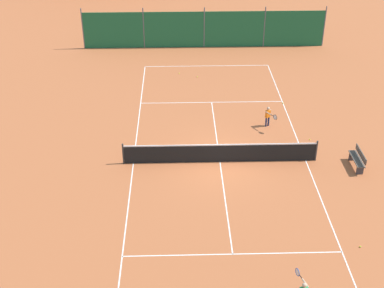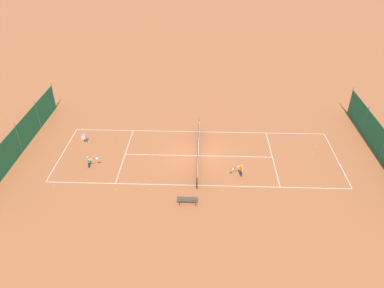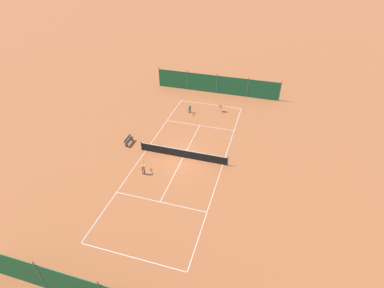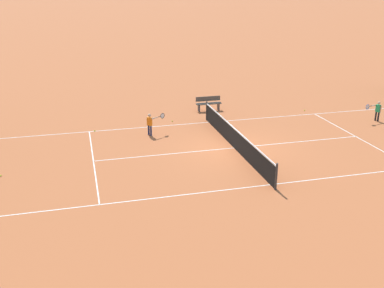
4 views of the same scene
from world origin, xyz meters
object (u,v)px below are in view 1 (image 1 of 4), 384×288
courtside_bench (358,159)px  tennis_ball_far_corner (179,73)px  tennis_ball_alley_right (197,77)px  player_far_service (268,115)px  tennis_ball_by_net_right (283,103)px  tennis_net (220,153)px  tennis_ball_service_box (360,247)px  tennis_ball_by_net_left (310,139)px

courtside_bench → tennis_ball_far_corner: bearing=126.0°
tennis_ball_alley_right → tennis_ball_far_corner: bearing=152.8°
player_far_service → tennis_ball_alley_right: 7.50m
tennis_ball_by_net_right → courtside_bench: size_ratio=0.04×
tennis_net → tennis_ball_service_box: tennis_net is taller
tennis_net → tennis_ball_far_corner: tennis_net is taller
tennis_net → tennis_ball_by_net_right: bearing=56.2°
tennis_ball_service_box → tennis_ball_far_corner: bearing=111.7°
tennis_net → tennis_ball_alley_right: (-0.69, 10.04, -0.47)m
tennis_ball_alley_right → player_far_service: bearing=-62.2°
tennis_ball_far_corner → tennis_ball_by_net_right: bearing=-37.2°
tennis_ball_service_box → courtside_bench: bearing=74.9°
tennis_ball_alley_right → tennis_ball_by_net_left: size_ratio=1.00×
courtside_bench → player_far_service: bearing=131.1°
tennis_ball_by_net_left → tennis_ball_service_box: bearing=-89.0°
tennis_ball_by_net_left → tennis_net: bearing=-157.9°
tennis_ball_alley_right → courtside_bench: (7.03, -10.68, 0.42)m
tennis_ball_far_corner → tennis_ball_by_net_left: bearing=-53.0°
tennis_ball_far_corner → tennis_ball_alley_right: 1.29m
tennis_net → player_far_service: bearing=50.8°
tennis_net → tennis_ball_alley_right: 10.07m
player_far_service → courtside_bench: size_ratio=0.74×
tennis_ball_far_corner → tennis_net: bearing=-80.2°
player_far_service → tennis_ball_by_net_right: size_ratio=16.89×
tennis_ball_by_net_left → tennis_ball_far_corner: bearing=127.0°
player_far_service → tennis_net: bearing=-129.2°
tennis_ball_alley_right → tennis_ball_by_net_left: (5.41, -8.12, 0.00)m
player_far_service → tennis_ball_service_box: 9.83m
tennis_ball_service_box → courtside_bench: 5.73m
tennis_ball_by_net_left → tennis_ball_service_box: size_ratio=1.00×
tennis_net → tennis_ball_far_corner: size_ratio=139.09×
tennis_ball_by_net_left → player_far_service: bearing=142.0°
tennis_ball_by_net_right → tennis_ball_service_box: 12.31m
tennis_ball_far_corner → tennis_ball_by_net_left: same height
player_far_service → courtside_bench: 5.40m
tennis_net → tennis_ball_by_net_left: bearing=22.1°
tennis_ball_alley_right → courtside_bench: size_ratio=0.04×
player_far_service → tennis_ball_far_corner: size_ratio=16.89×
player_far_service → tennis_ball_alley_right: player_far_service is taller
tennis_ball_far_corner → tennis_ball_service_box: bearing=-68.3°
courtside_bench → tennis_net: bearing=174.2°
tennis_ball_alley_right → tennis_ball_service_box: 17.13m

